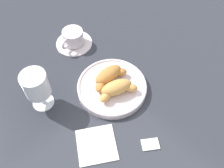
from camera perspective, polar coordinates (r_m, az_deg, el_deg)
ground_plane at (r=0.81m, az=0.81°, el=-1.20°), size 2.20×2.20×0.00m
pastry_plate at (r=0.80m, az=0.00°, el=-0.69°), size 0.23×0.23×0.02m
croissant_large at (r=0.79m, az=-0.87°, el=1.83°), size 0.14×0.06×0.04m
croissant_small at (r=0.76m, az=1.15°, el=-1.04°), size 0.13×0.09×0.04m
coffee_cup_near at (r=0.94m, az=-8.96°, el=10.29°), size 0.14×0.14×0.06m
juice_glass_left at (r=0.74m, az=-17.11°, el=-0.41°), size 0.08×0.08×0.14m
sugar_packet at (r=0.73m, az=8.86°, el=-13.56°), size 0.06×0.06×0.01m
folded_napkin at (r=0.72m, az=-3.61°, el=-13.79°), size 0.15×0.15×0.01m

